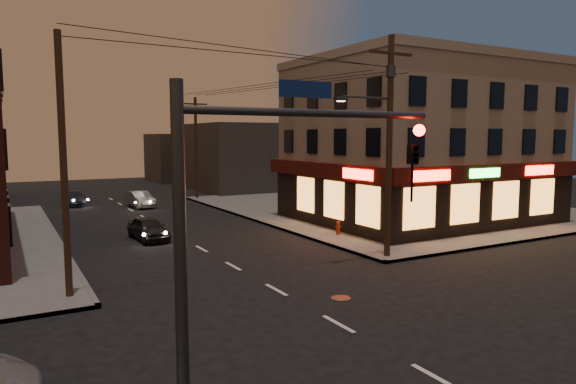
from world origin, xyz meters
TOP-DOWN VIEW (x-y plane):
  - ground at (0.00, 0.00)m, footprint 120.00×120.00m
  - sidewalk_ne at (18.00, 19.00)m, footprint 24.00×28.00m
  - pizza_building at (15.93, 13.43)m, footprint 15.85×12.85m
  - bg_building_ne_a at (14.00, 38.00)m, footprint 10.00×12.00m
  - bg_building_ne_b at (12.00, 52.00)m, footprint 8.00×8.00m
  - utility_pole_main at (6.68, 5.80)m, footprint 4.20×0.44m
  - utility_pole_far at (6.80, 32.00)m, footprint 0.26×0.26m
  - utility_pole_west at (-6.80, 6.50)m, footprint 0.24×0.24m
  - traffic_signal at (-5.57, -5.60)m, footprint 4.49×0.32m
  - sedan_near at (-1.74, 15.67)m, footprint 1.77×3.84m
  - sedan_mid at (1.00, 29.11)m, footprint 1.82×4.06m
  - sedan_far at (-3.46, 32.99)m, footprint 2.24×4.43m
  - fire_hydrant at (7.80, 11.19)m, footprint 0.35×0.35m

SIDE VIEW (x-z plane):
  - ground at x=0.00m, z-range 0.00..0.00m
  - sidewalk_ne at x=18.00m, z-range 0.00..0.15m
  - fire_hydrant at x=7.80m, z-range 0.18..0.95m
  - sedan_far at x=-3.46m, z-range 0.00..1.23m
  - sedan_near at x=-1.74m, z-range 0.00..1.27m
  - sedan_mid at x=1.00m, z-range 0.00..1.29m
  - bg_building_ne_b at x=12.00m, z-range 0.00..6.00m
  - bg_building_ne_a at x=14.00m, z-range 0.00..7.00m
  - traffic_signal at x=-5.57m, z-range 0.92..7.39m
  - utility_pole_far at x=6.80m, z-range 0.15..9.15m
  - utility_pole_west at x=-6.80m, z-range 0.15..9.15m
  - pizza_building at x=15.93m, z-range 0.10..10.60m
  - utility_pole_main at x=6.68m, z-range 0.76..10.76m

